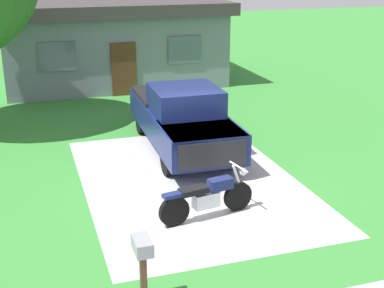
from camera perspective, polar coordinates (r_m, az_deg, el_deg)
name	(u,v)px	position (r m, az deg, el deg)	size (l,w,h in m)	color
ground_plane	(189,181)	(13.21, -0.27, -4.01)	(80.00, 80.00, 0.00)	#348133
driveway_pad	(189,181)	(13.21, -0.27, -4.00)	(5.14, 7.59, 0.01)	#ADADAD
motorcycle	(208,197)	(11.26, 1.70, -5.73)	(2.20, 0.77, 1.09)	black
pickup_truck	(181,116)	(15.20, -1.16, 2.99)	(2.16, 5.68, 1.90)	black
mailbox	(143,255)	(8.29, -5.32, -11.78)	(0.26, 0.48, 1.26)	#4C3823
neighbor_house	(112,41)	(23.68, -8.57, 10.83)	(9.60, 5.60, 3.50)	slate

